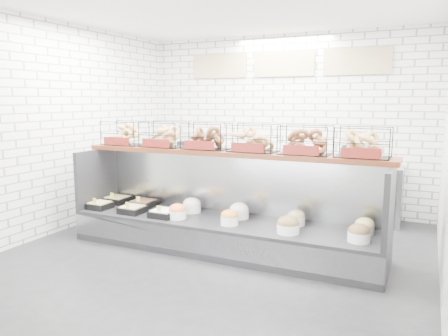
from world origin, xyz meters
The scene contains 5 objects.
ground centered at (0.00, 0.00, 0.00)m, with size 5.50×5.50×0.00m, color black.
room_shell centered at (0.00, 0.60, 2.06)m, with size 5.02×5.51×3.01m.
display_case centered at (0.00, 0.34, 0.33)m, with size 4.00×0.90×1.20m.
bagel_shelf centered at (0.00, 0.52, 1.39)m, with size 4.10×0.50×0.40m.
prep_counter centered at (-0.01, 2.43, 0.47)m, with size 4.00×0.60×1.20m.
Camera 1 is at (2.30, -4.53, 1.90)m, focal length 35.00 mm.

